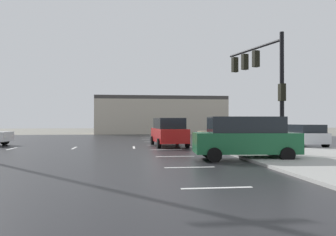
{
  "coord_description": "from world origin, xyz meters",
  "views": [
    {
      "loc": [
        -2.43,
        -22.77,
        1.86
      ],
      "look_at": [
        0.87,
        4.13,
        2.09
      ],
      "focal_mm": 35.22,
      "sensor_mm": 36.0,
      "label": 1
    }
  ],
  "objects_px": {
    "traffic_signal_mast": "(263,74)",
    "suv_red": "(169,131)",
    "suv_green": "(245,137)",
    "sedan_silver": "(302,135)",
    "sedan_tan": "(230,134)"
  },
  "relations": [
    {
      "from": "traffic_signal_mast",
      "to": "suv_red",
      "type": "distance_m",
      "value": 8.11
    },
    {
      "from": "sedan_tan",
      "to": "sedan_silver",
      "type": "bearing_deg",
      "value": 144.1
    },
    {
      "from": "suv_green",
      "to": "suv_red",
      "type": "bearing_deg",
      "value": 111.88
    },
    {
      "from": "suv_green",
      "to": "sedan_silver",
      "type": "height_order",
      "value": "suv_green"
    },
    {
      "from": "traffic_signal_mast",
      "to": "suv_red",
      "type": "xyz_separation_m",
      "value": [
        -4.64,
        5.71,
        -3.4
      ]
    },
    {
      "from": "suv_green",
      "to": "sedan_silver",
      "type": "distance_m",
      "value": 9.48
    },
    {
      "from": "traffic_signal_mast",
      "to": "sedan_tan",
      "type": "xyz_separation_m",
      "value": [
        0.4,
        7.38,
        -3.64
      ]
    },
    {
      "from": "suv_green",
      "to": "suv_red",
      "type": "distance_m",
      "value": 8.89
    },
    {
      "from": "traffic_signal_mast",
      "to": "suv_red",
      "type": "bearing_deg",
      "value": 24.01
    },
    {
      "from": "traffic_signal_mast",
      "to": "suv_green",
      "type": "bearing_deg",
      "value": 128.43
    },
    {
      "from": "suv_green",
      "to": "sedan_silver",
      "type": "xyz_separation_m",
      "value": [
        6.64,
        6.77,
        -0.24
      ]
    },
    {
      "from": "traffic_signal_mast",
      "to": "sedan_silver",
      "type": "distance_m",
      "value": 7.06
    },
    {
      "from": "suv_green",
      "to": "sedan_tan",
      "type": "relative_size",
      "value": 1.07
    },
    {
      "from": "traffic_signal_mast",
      "to": "sedan_silver",
      "type": "relative_size",
      "value": 1.39
    },
    {
      "from": "traffic_signal_mast",
      "to": "suv_green",
      "type": "relative_size",
      "value": 1.28
    }
  ]
}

